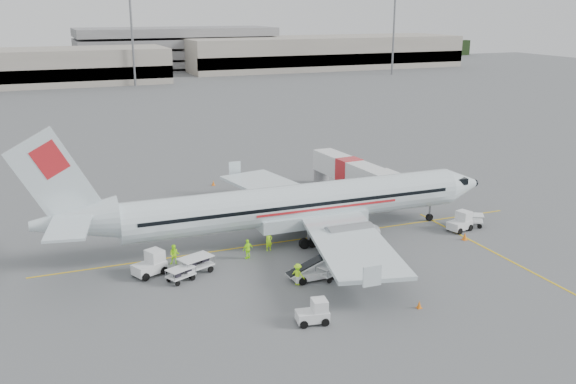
{
  "coord_description": "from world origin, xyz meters",
  "views": [
    {
      "loc": [
        -20.35,
        -48.4,
        19.63
      ],
      "look_at": [
        0.0,
        2.0,
        3.8
      ],
      "focal_mm": 40.0,
      "sensor_mm": 36.0,
      "label": 1
    }
  ],
  "objects_px": {
    "belt_loader": "(314,263)",
    "tug_mid": "(312,312)",
    "tug_fore": "(460,221)",
    "jet_bridge": "(349,178)",
    "aircraft": "(298,178)",
    "tug_aft": "(149,264)"
  },
  "relations": [
    {
      "from": "jet_bridge",
      "to": "belt_loader",
      "type": "bearing_deg",
      "value": -128.72
    },
    {
      "from": "tug_aft",
      "to": "jet_bridge",
      "type": "bearing_deg",
      "value": 4.65
    },
    {
      "from": "jet_bridge",
      "to": "tug_mid",
      "type": "relative_size",
      "value": 7.55
    },
    {
      "from": "aircraft",
      "to": "belt_loader",
      "type": "xyz_separation_m",
      "value": [
        -2.17,
        -8.31,
        -4.23
      ]
    },
    {
      "from": "aircraft",
      "to": "tug_aft",
      "type": "xyz_separation_m",
      "value": [
        -13.46,
        -3.05,
        -4.57
      ]
    },
    {
      "from": "aircraft",
      "to": "jet_bridge",
      "type": "distance_m",
      "value": 14.66
    },
    {
      "from": "belt_loader",
      "to": "tug_mid",
      "type": "relative_size",
      "value": 2.28
    },
    {
      "from": "belt_loader",
      "to": "tug_fore",
      "type": "height_order",
      "value": "belt_loader"
    },
    {
      "from": "jet_bridge",
      "to": "tug_mid",
      "type": "height_order",
      "value": "jet_bridge"
    },
    {
      "from": "jet_bridge",
      "to": "tug_fore",
      "type": "relative_size",
      "value": 6.88
    },
    {
      "from": "aircraft",
      "to": "jet_bridge",
      "type": "height_order",
      "value": "aircraft"
    },
    {
      "from": "tug_fore",
      "to": "tug_mid",
      "type": "distance_m",
      "value": 22.5
    },
    {
      "from": "jet_bridge",
      "to": "belt_loader",
      "type": "relative_size",
      "value": 3.32
    },
    {
      "from": "belt_loader",
      "to": "tug_fore",
      "type": "bearing_deg",
      "value": 14.2
    },
    {
      "from": "jet_bridge",
      "to": "aircraft",
      "type": "bearing_deg",
      "value": -140.15
    },
    {
      "from": "aircraft",
      "to": "jet_bridge",
      "type": "bearing_deg",
      "value": 45.4
    },
    {
      "from": "tug_mid",
      "to": "tug_aft",
      "type": "xyz_separation_m",
      "value": [
        -8.31,
        11.59,
        0.14
      ]
    },
    {
      "from": "belt_loader",
      "to": "tug_fore",
      "type": "xyz_separation_m",
      "value": [
        16.6,
        4.78,
        -0.4
      ]
    },
    {
      "from": "belt_loader",
      "to": "tug_aft",
      "type": "relative_size",
      "value": 1.95
    },
    {
      "from": "jet_bridge",
      "to": "tug_fore",
      "type": "xyz_separation_m",
      "value": [
        4.3,
        -13.56,
        -1.17
      ]
    },
    {
      "from": "tug_mid",
      "to": "tug_aft",
      "type": "height_order",
      "value": "tug_aft"
    },
    {
      "from": "tug_fore",
      "to": "belt_loader",
      "type": "bearing_deg",
      "value": 179.32
    }
  ]
}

